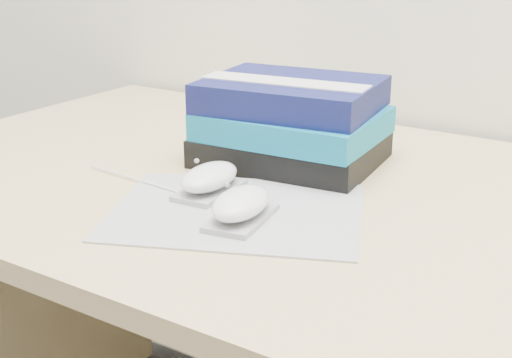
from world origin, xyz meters
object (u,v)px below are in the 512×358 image
Objects in this scene: mouse_rear at (209,179)px; mouse_front at (241,205)px; book_stack at (292,122)px; desk at (375,326)px; pouch at (285,119)px.

mouse_rear is 0.11m from mouse_front.
book_stack is (0.02, 0.19, 0.04)m from mouse_rear.
desk is 12.97× the size of mouse_front.
book_stack is (-0.07, 0.25, 0.04)m from mouse_front.
desk is 5.40× the size of book_stack.
mouse_front is 0.78× the size of pouch.
desk is 0.36m from pouch.
mouse_rear and mouse_front have the same top height.
mouse_front is at bearing -74.00° from book_stack.
mouse_front is (-0.10, -0.22, 0.26)m from desk.
book_stack is 1.86× the size of pouch.
desk is 0.36m from mouse_rear.
mouse_rear is (-0.20, -0.16, 0.26)m from desk.
mouse_front is at bearing -114.88° from desk.
desk is at bearing -10.24° from book_stack.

